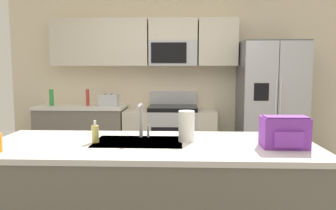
{
  "coord_description": "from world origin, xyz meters",
  "views": [
    {
      "loc": [
        0.11,
        -3.13,
        1.47
      ],
      "look_at": [
        -0.04,
        0.6,
        1.05
      ],
      "focal_mm": 35.4,
      "sensor_mm": 36.0,
      "label": 1
    }
  ],
  "objects_px": {
    "refrigerator": "(270,105)",
    "toaster": "(109,100)",
    "backpack": "(284,131)",
    "bottle_green": "(52,97)",
    "soap_dispenser": "(95,134)",
    "sink_faucet": "(141,117)",
    "pepper_mill": "(88,97)",
    "paper_towel_roll": "(186,126)",
    "range_oven": "(170,136)"
  },
  "relations": [
    {
      "from": "refrigerator",
      "to": "toaster",
      "type": "distance_m",
      "value": 2.39
    },
    {
      "from": "refrigerator",
      "to": "backpack",
      "type": "height_order",
      "value": "refrigerator"
    },
    {
      "from": "bottle_green",
      "to": "soap_dispenser",
      "type": "distance_m",
      "value": 2.78
    },
    {
      "from": "toaster",
      "to": "sink_faucet",
      "type": "xyz_separation_m",
      "value": [
        0.76,
        -2.23,
        0.08
      ]
    },
    {
      "from": "toaster",
      "to": "backpack",
      "type": "relative_size",
      "value": 0.88
    },
    {
      "from": "soap_dispenser",
      "to": "backpack",
      "type": "bearing_deg",
      "value": -4.52
    },
    {
      "from": "pepper_mill",
      "to": "soap_dispenser",
      "type": "relative_size",
      "value": 1.46
    },
    {
      "from": "refrigerator",
      "to": "paper_towel_roll",
      "type": "relative_size",
      "value": 7.71
    },
    {
      "from": "backpack",
      "to": "toaster",
      "type": "bearing_deg",
      "value": 125.88
    },
    {
      "from": "bottle_green",
      "to": "soap_dispenser",
      "type": "xyz_separation_m",
      "value": [
        1.3,
        -2.45,
        -0.06
      ]
    },
    {
      "from": "backpack",
      "to": "pepper_mill",
      "type": "bearing_deg",
      "value": 129.94
    },
    {
      "from": "toaster",
      "to": "bottle_green",
      "type": "height_order",
      "value": "bottle_green"
    },
    {
      "from": "bottle_green",
      "to": "paper_towel_roll",
      "type": "xyz_separation_m",
      "value": [
        2.0,
        -2.39,
        -0.0
      ]
    },
    {
      "from": "refrigerator",
      "to": "toaster",
      "type": "bearing_deg",
      "value": 179.53
    },
    {
      "from": "toaster",
      "to": "pepper_mill",
      "type": "height_order",
      "value": "pepper_mill"
    },
    {
      "from": "bottle_green",
      "to": "paper_towel_roll",
      "type": "height_order",
      "value": "bottle_green"
    },
    {
      "from": "sink_faucet",
      "to": "backpack",
      "type": "xyz_separation_m",
      "value": [
        1.07,
        -0.29,
        -0.05
      ]
    },
    {
      "from": "range_oven",
      "to": "refrigerator",
      "type": "relative_size",
      "value": 0.74
    },
    {
      "from": "range_oven",
      "to": "paper_towel_roll",
      "type": "height_order",
      "value": "paper_towel_roll"
    },
    {
      "from": "toaster",
      "to": "bottle_green",
      "type": "bearing_deg",
      "value": 177.15
    },
    {
      "from": "bottle_green",
      "to": "toaster",
      "type": "bearing_deg",
      "value": -2.85
    },
    {
      "from": "bottle_green",
      "to": "sink_faucet",
      "type": "bearing_deg",
      "value": -54.19
    },
    {
      "from": "range_oven",
      "to": "toaster",
      "type": "distance_m",
      "value": 1.07
    },
    {
      "from": "refrigerator",
      "to": "bottle_green",
      "type": "distance_m",
      "value": 3.27
    },
    {
      "from": "pepper_mill",
      "to": "bottle_green",
      "type": "bearing_deg",
      "value": -179.37
    },
    {
      "from": "refrigerator",
      "to": "soap_dispenser",
      "type": "relative_size",
      "value": 10.88
    },
    {
      "from": "sink_faucet",
      "to": "refrigerator",
      "type": "bearing_deg",
      "value": 53.49
    },
    {
      "from": "pepper_mill",
      "to": "sink_faucet",
      "type": "distance_m",
      "value": 2.52
    },
    {
      "from": "pepper_mill",
      "to": "sink_faucet",
      "type": "bearing_deg",
      "value": -64.51
    },
    {
      "from": "refrigerator",
      "to": "backpack",
      "type": "bearing_deg",
      "value": -102.81
    },
    {
      "from": "refrigerator",
      "to": "toaster",
      "type": "xyz_separation_m",
      "value": [
        -2.39,
        0.02,
        0.07
      ]
    },
    {
      "from": "range_oven",
      "to": "paper_towel_roll",
      "type": "distance_m",
      "value": 2.48
    },
    {
      "from": "sink_faucet",
      "to": "paper_towel_roll",
      "type": "height_order",
      "value": "sink_faucet"
    },
    {
      "from": "range_oven",
      "to": "backpack",
      "type": "height_order",
      "value": "backpack"
    },
    {
      "from": "sink_faucet",
      "to": "backpack",
      "type": "distance_m",
      "value": 1.11
    },
    {
      "from": "refrigerator",
      "to": "pepper_mill",
      "type": "xyz_separation_m",
      "value": [
        -2.72,
        0.07,
        0.1
      ]
    },
    {
      "from": "pepper_mill",
      "to": "bottle_green",
      "type": "xyz_separation_m",
      "value": [
        -0.55,
        -0.01,
        -0.0
      ]
    },
    {
      "from": "soap_dispenser",
      "to": "backpack",
      "type": "height_order",
      "value": "backpack"
    },
    {
      "from": "sink_faucet",
      "to": "paper_towel_roll",
      "type": "xyz_separation_m",
      "value": [
        0.37,
        -0.12,
        -0.05
      ]
    },
    {
      "from": "paper_towel_roll",
      "to": "backpack",
      "type": "xyz_separation_m",
      "value": [
        0.7,
        -0.17,
        -0.0
      ]
    },
    {
      "from": "range_oven",
      "to": "refrigerator",
      "type": "bearing_deg",
      "value": -2.81
    },
    {
      "from": "paper_towel_roll",
      "to": "bottle_green",
      "type": "bearing_deg",
      "value": 129.97
    },
    {
      "from": "range_oven",
      "to": "toaster",
      "type": "relative_size",
      "value": 4.86
    },
    {
      "from": "refrigerator",
      "to": "sink_faucet",
      "type": "xyz_separation_m",
      "value": [
        -1.63,
        -2.21,
        0.14
      ]
    },
    {
      "from": "refrigerator",
      "to": "bottle_green",
      "type": "xyz_separation_m",
      "value": [
        -3.27,
        0.06,
        0.1
      ]
    },
    {
      "from": "sink_faucet",
      "to": "pepper_mill",
      "type": "bearing_deg",
      "value": 115.49
    },
    {
      "from": "range_oven",
      "to": "backpack",
      "type": "relative_size",
      "value": 4.25
    },
    {
      "from": "range_oven",
      "to": "bottle_green",
      "type": "relative_size",
      "value": 5.51
    },
    {
      "from": "soap_dispenser",
      "to": "range_oven",
      "type": "bearing_deg",
      "value": 78.52
    },
    {
      "from": "pepper_mill",
      "to": "bottle_green",
      "type": "distance_m",
      "value": 0.55
    }
  ]
}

